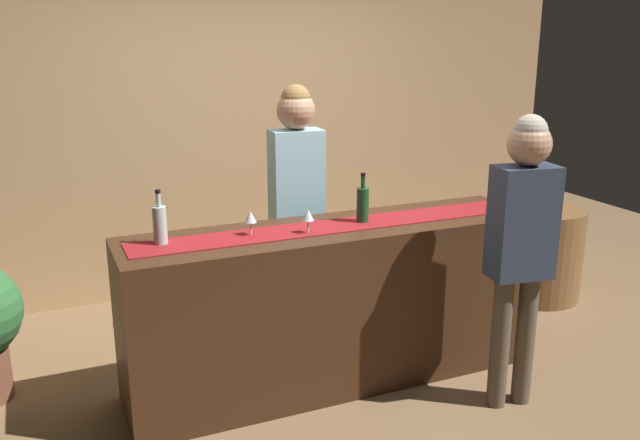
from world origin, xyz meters
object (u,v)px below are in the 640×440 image
Objects in this scene: round_side_table at (539,253)px; vase_on_side_table at (540,192)px; customer_sipping at (522,233)px; bartender at (297,187)px; wine_bottle_green at (363,204)px; wine_bottle_clear at (160,224)px; wine_glass_mid_counter at (250,218)px; wine_glass_near_customer at (308,216)px.

vase_on_side_table is (0.01, 0.06, 0.49)m from round_side_table.
customer_sipping is 2.28× the size of round_side_table.
bartender is 1.06× the size of customer_sipping.
round_side_table is 0.49m from vase_on_side_table.
round_side_table is at bearing -176.78° from bartender.
wine_bottle_green reaches higher than vase_on_side_table.
round_side_table is at bearing -101.60° from vase_on_side_table.
vase_on_side_table is at bearing 10.88° from wine_bottle_clear.
customer_sipping reaches higher than wine_glass_mid_counter.
customer_sipping reaches higher than wine_bottle_green.
wine_glass_mid_counter is 2.77m from round_side_table.
wine_bottle_clear is 2.10× the size of wine_glass_near_customer.
wine_glass_near_customer reaches higher than round_side_table.
wine_glass_near_customer is 2.44m from vase_on_side_table.
wine_bottle_green is at bearing -1.96° from wine_bottle_clear.
wine_bottle_green is at bearing -0.05° from wine_glass_mid_counter.
round_side_table is (2.11, 0.01, -0.74)m from bartender.
round_side_table is (2.30, 0.67, -0.73)m from wine_glass_near_customer.
wine_bottle_green is 0.40m from wine_glass_near_customer.
vase_on_side_table is at bearing -175.04° from bartender.
wine_bottle_green reaches higher than wine_glass_near_customer.
bartender is at bearing 132.31° from customer_sipping.
bartender is 7.40× the size of vase_on_side_table.
bartender is at bearing -177.97° from vase_on_side_table.
wine_glass_mid_counter is at bearing 179.95° from wine_bottle_green.
wine_glass_near_customer is at bearing 76.81° from bartender.
wine_bottle_green is 0.93m from customer_sipping.
round_side_table is at bearing 9.78° from wine_bottle_clear.
bartender reaches higher than wine_glass_mid_counter.
bartender is 2.24m from round_side_table.
wine_bottle_green is at bearing 13.15° from wine_glass_near_customer.
wine_bottle_clear is 1.12m from bartender.
wine_glass_near_customer is at bearing -9.35° from wine_bottle_clear.
customer_sipping is (1.82, -0.72, -0.07)m from wine_bottle_clear.
vase_on_side_table is (1.29, 1.32, -0.18)m from customer_sipping.
wine_bottle_clear is at bearing -170.22° from round_side_table.
vase_on_side_table is (1.92, 0.64, -0.24)m from wine_bottle_green.
wine_glass_near_customer is 1.00× the size of wine_glass_mid_counter.
wine_glass_near_customer is 0.32m from wine_glass_mid_counter.
bartender is 1.50m from customer_sipping.
wine_bottle_green reaches higher than wine_glass_mid_counter.
wine_glass_mid_counter is 0.09× the size of customer_sipping.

